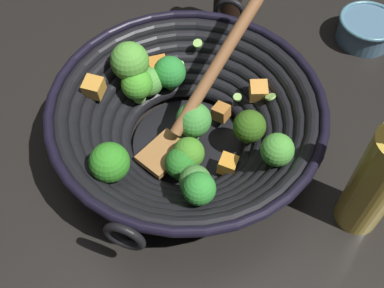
{
  "coord_description": "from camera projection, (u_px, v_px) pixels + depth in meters",
  "views": [
    {
      "loc": [
        -0.27,
        -0.32,
        0.61
      ],
      "look_at": [
        -0.01,
        -0.02,
        0.03
      ],
      "focal_mm": 43.53,
      "sensor_mm": 36.0,
      "label": 1
    }
  ],
  "objects": [
    {
      "name": "prep_bowl",
      "position": [
        367.0,
        29.0,
        0.86
      ],
      "size": [
        0.11,
        0.11,
        0.05
      ],
      "color": "slate",
      "rests_on": "ground"
    },
    {
      "name": "cooking_oil_bottle",
      "position": [
        378.0,
        180.0,
        0.59
      ],
      "size": [
        0.06,
        0.06,
        0.25
      ],
      "color": "gold",
      "rests_on": "ground"
    },
    {
      "name": "ground_plane",
      "position": [
        187.0,
        145.0,
        0.74
      ],
      "size": [
        4.0,
        4.0,
        0.0
      ],
      "primitive_type": "plane",
      "color": "black"
    },
    {
      "name": "wok",
      "position": [
        186.0,
        119.0,
        0.68
      ],
      "size": [
        0.4,
        0.4,
        0.23
      ],
      "color": "black",
      "rests_on": "ground"
    }
  ]
}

